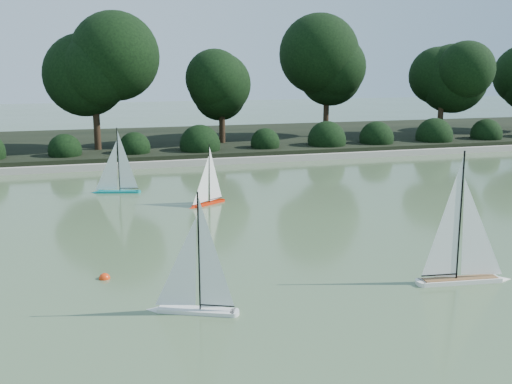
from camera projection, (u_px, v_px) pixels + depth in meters
ground at (332, 267)px, 8.06m from camera, size 80.00×80.00×0.00m
pond_coping at (207, 162)px, 16.48m from camera, size 40.00×0.35×0.18m
far_bank at (185, 142)px, 20.22m from camera, size 40.00×8.00×0.30m
tree_line at (228, 71)px, 18.55m from camera, size 26.31×3.93×4.39m
shrub_hedge at (201, 145)px, 17.25m from camera, size 29.10×1.10×1.10m
sailboat_white_a at (189, 293)px, 6.54m from camera, size 1.07×0.59×1.52m
sailboat_white_b at (469, 261)px, 7.46m from camera, size 1.36×0.37×1.85m
sailboat_orange at (206, 195)px, 11.66m from camera, size 0.89×0.62×1.33m
sailboat_teal at (114, 182)px, 12.78m from camera, size 1.14×0.46×1.56m
race_buoy at (105, 279)px, 7.63m from camera, size 0.15×0.15×0.15m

